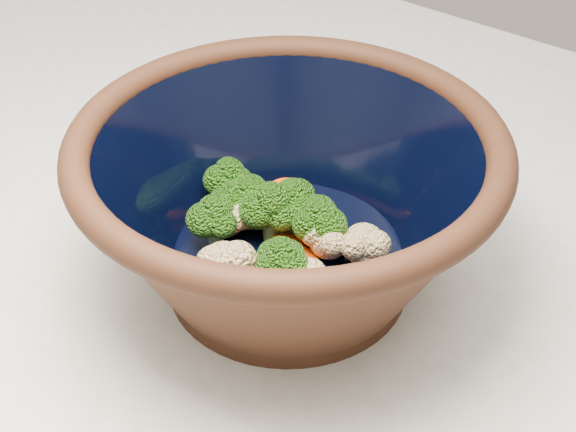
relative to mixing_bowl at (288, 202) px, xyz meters
name	(u,v)px	position (x,y,z in m)	size (l,w,h in m)	color
mixing_bowl	(288,202)	(0.00, 0.00, 0.00)	(0.41, 0.41, 0.14)	black
vegetable_pile	(273,223)	(-0.01, -0.01, -0.02)	(0.17, 0.15, 0.05)	#608442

